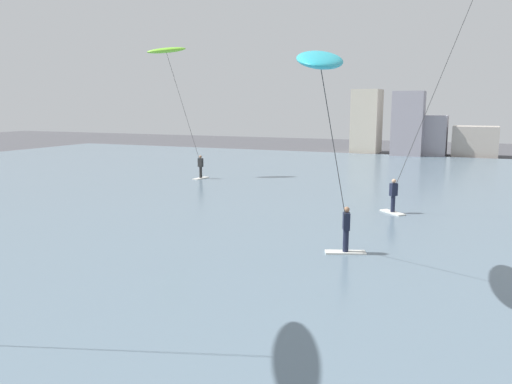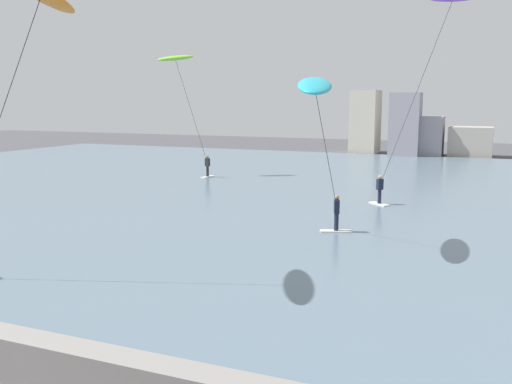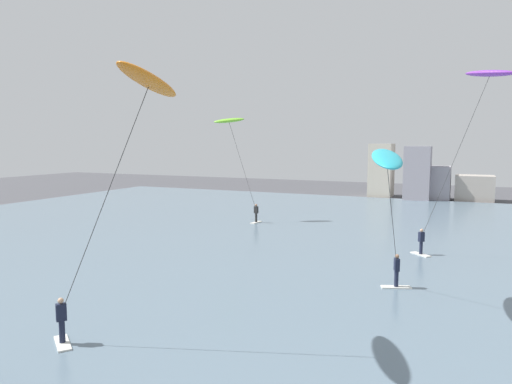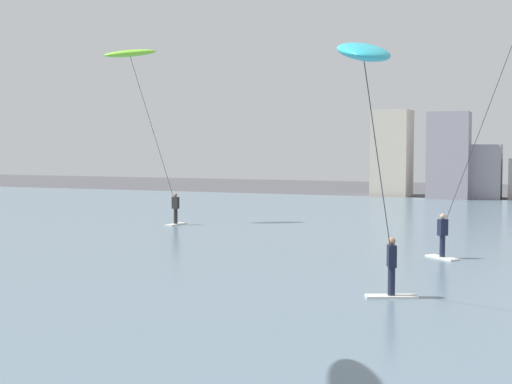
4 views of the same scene
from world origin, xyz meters
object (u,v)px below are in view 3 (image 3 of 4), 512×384
at_px(kitesurfer_cyan, 388,167).
at_px(kitesurfer_purple, 483,91).
at_px(kitesurfer_orange, 141,101).
at_px(kitesurfer_lime, 232,132).

distance_m(kitesurfer_cyan, kitesurfer_purple, 11.57).
bearing_deg(kitesurfer_orange, kitesurfer_lime, 110.95).
distance_m(kitesurfer_lime, kitesurfer_purple, 20.82).
xyz_separation_m(kitesurfer_orange, kitesurfer_cyan, (6.64, 7.46, -2.33)).
distance_m(kitesurfer_lime, kitesurfer_cyan, 23.37).
xyz_separation_m(kitesurfer_cyan, kitesurfer_purple, (3.63, 10.24, 3.98)).
bearing_deg(kitesurfer_lime, kitesurfer_orange, -69.05).
height_order(kitesurfer_orange, kitesurfer_lime, kitesurfer_orange).
height_order(kitesurfer_orange, kitesurfer_purple, kitesurfer_purple).
relative_size(kitesurfer_orange, kitesurfer_lime, 1.03).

